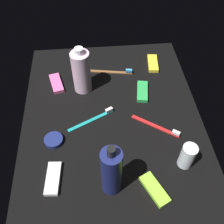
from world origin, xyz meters
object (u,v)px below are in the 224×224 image
lotion_bottle (111,172)px  snack_bar_white (53,178)px  toothbrush_red (158,127)px  cream_tin_left (54,140)px  snack_bar_green (142,91)px  snack_bar_yellow (153,63)px  toothbrush_brown (114,72)px  snack_bar_pink (56,83)px  deodorant_stick (187,156)px  snack_bar_lime (155,189)px  bodywash_bottle (81,72)px  toothbrush_teal (94,119)px

lotion_bottle → snack_bar_white: 19.68cm
toothbrush_red → cream_tin_left: 36.04cm
snack_bar_green → snack_bar_yellow: bearing=165.7°
toothbrush_brown → snack_bar_green: toothbrush_brown is taller
toothbrush_red → snack_bar_yellow: (-33.45, 4.53, 0.14)cm
snack_bar_green → cream_tin_left: (19.63, -33.23, 0.04)cm
lotion_bottle → snack_bar_pink: (-44.63, -18.16, -8.70)cm
deodorant_stick → snack_bar_pink: deodorant_stick is taller
toothbrush_red → cream_tin_left: toothbrush_red is taller
toothbrush_red → snack_bar_white: size_ratio=1.49×
toothbrush_brown → snack_bar_lime: size_ratio=1.73×
snack_bar_lime → toothbrush_red: bearing=140.2°
deodorant_stick → snack_bar_lime: 14.14cm
toothbrush_red → snack_bar_green: bearing=-171.0°
lotion_bottle → snack_bar_green: lotion_bottle is taller
snack_bar_lime → cream_tin_left: bearing=-148.7°
toothbrush_red → snack_bar_lime: 23.01cm
bodywash_bottle → toothbrush_brown: 17.22cm
toothbrush_teal → snack_bar_yellow: 38.57cm
lotion_bottle → cream_tin_left: 26.37cm
snack_bar_lime → snack_bar_pink: bearing=-172.4°
snack_bar_yellow → cream_tin_left: bearing=-42.1°
lotion_bottle → snack_bar_yellow: bearing=156.9°
snack_bar_green → snack_bar_yellow: 17.79cm
toothbrush_brown → snack_bar_pink: bearing=-77.7°
snack_bar_green → snack_bar_pink: 34.41cm
snack_bar_lime → cream_tin_left: size_ratio=1.66×
snack_bar_white → cream_tin_left: size_ratio=1.66×
toothbrush_brown → snack_bar_yellow: (-3.53, 17.31, 0.14)cm
lotion_bottle → bodywash_bottle: lotion_bottle is taller
lotion_bottle → toothbrush_teal: lotion_bottle is taller
bodywash_bottle → toothbrush_brown: bodywash_bottle is taller
lotion_bottle → snack_bar_yellow: 58.56cm
cream_tin_left → toothbrush_red: bearing=93.9°
snack_bar_pink → snack_bar_green: bearing=62.7°
toothbrush_brown → snack_bar_yellow: bearing=101.5°
snack_bar_lime → lotion_bottle: bearing=-126.5°
snack_bar_green → cream_tin_left: 38.59cm
snack_bar_lime → cream_tin_left: same height
snack_bar_yellow → snack_bar_white: same height
deodorant_stick → toothbrush_teal: deodorant_stick is taller
toothbrush_red → snack_bar_green: toothbrush_red is taller
toothbrush_teal → snack_bar_yellow: size_ratio=1.61×
toothbrush_red → snack_bar_yellow: toothbrush_red is taller
toothbrush_red → snack_bar_yellow: size_ratio=1.49×
bodywash_bottle → toothbrush_red: 34.65cm
snack_bar_green → snack_bar_white: size_ratio=1.00×
bodywash_bottle → snack_bar_yellow: 33.29cm
cream_tin_left → toothbrush_teal: bearing=120.4°
toothbrush_teal → snack_bar_white: toothbrush_teal is taller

